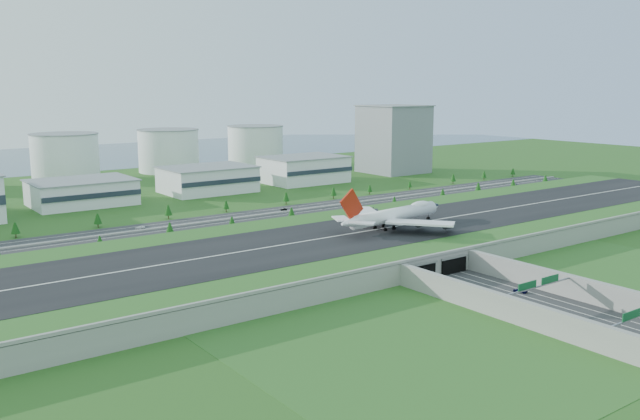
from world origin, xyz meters
TOP-DOWN VIEW (x-y plane):
  - ground at (0.00, 0.00)m, footprint 1200.00×1200.00m
  - airfield_deck at (0.00, -0.09)m, footprint 520.00×100.00m
  - underpass_road at (0.00, -99.42)m, footprint 38.80×120.40m
  - sign_gantry_near at (0.00, -95.04)m, footprint 38.70×0.70m
  - north_expressway at (0.00, 95.00)m, footprint 560.00×36.00m
  - tree_row at (6.94, 95.97)m, footprint 504.24×48.41m
  - hangar_mid_a at (-60.00, 190.00)m, footprint 58.00×42.00m
  - hangar_mid_b at (25.00, 190.00)m, footprint 58.00×42.00m
  - hangar_mid_c at (105.00, 190.00)m, footprint 58.00×42.00m
  - office_tower at (200.00, 195.00)m, footprint 46.00×46.00m
  - fuel_tank_b at (-35.00, 310.00)m, footprint 50.00×50.00m
  - fuel_tank_c at (50.00, 310.00)m, footprint 50.00×50.00m
  - fuel_tank_d at (135.00, 310.00)m, footprint 50.00×50.00m
  - bay_water at (0.00, 480.00)m, footprint 1200.00×260.00m
  - boeing_747 at (22.10, -0.65)m, footprint 67.98×63.89m
  - car_0 at (-7.19, -91.29)m, footprint 3.48×4.98m
  - car_1 at (-10.53, -125.36)m, footprint 2.12×4.22m
  - car_2 at (8.98, -81.34)m, footprint 3.54×5.43m
  - car_5 at (28.48, 100.40)m, footprint 4.27×2.74m
  - car_6 at (220.30, 84.45)m, footprint 4.97×2.39m
  - car_7 at (-58.45, 101.05)m, footprint 5.29×3.35m

SIDE VIEW (x-z plane):
  - ground at x=0.00m, z-range 0.00..0.00m
  - bay_water at x=0.00m, z-range 0.00..0.06m
  - north_expressway at x=0.00m, z-range 0.00..0.12m
  - car_5 at x=28.48m, z-range 0.12..1.45m
  - car_1 at x=-10.53m, z-range 0.12..1.45m
  - car_6 at x=220.30m, z-range 0.12..1.49m
  - car_2 at x=8.98m, z-range 0.12..1.51m
  - car_7 at x=-58.45m, z-range 0.12..1.55m
  - car_0 at x=-7.19m, z-range 0.12..1.69m
  - underpass_road at x=0.00m, z-range -0.57..7.43m
  - airfield_deck at x=0.00m, z-range -0.48..8.72m
  - tree_row at x=6.94m, z-range 0.54..8.57m
  - sign_gantry_near at x=0.00m, z-range 2.05..11.85m
  - hangar_mid_a at x=-60.00m, z-range 0.00..15.00m
  - hangar_mid_b at x=25.00m, z-range 0.00..17.00m
  - hangar_mid_c at x=105.00m, z-range 0.00..19.00m
  - boeing_747 at x=22.10m, z-range 3.44..24.50m
  - fuel_tank_b at x=-35.00m, z-range 0.00..35.00m
  - fuel_tank_c at x=50.00m, z-range 0.00..35.00m
  - fuel_tank_d at x=135.00m, z-range 0.00..35.00m
  - office_tower at x=200.00m, z-range 0.00..55.00m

